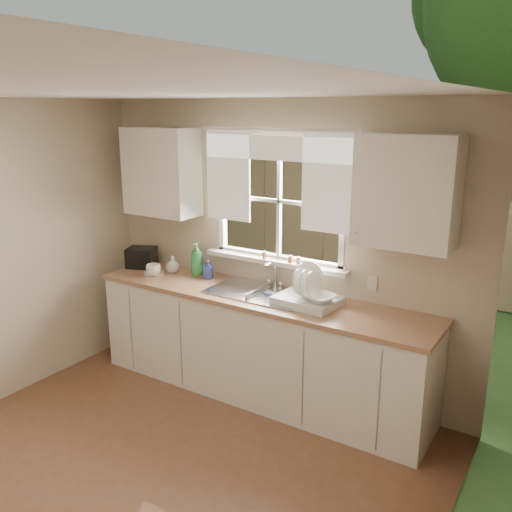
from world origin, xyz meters
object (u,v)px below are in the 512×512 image
Objects in this scene: dish_rack at (307,297)px; soap_bottle_a at (197,259)px; cup at (153,270)px; black_appliance at (142,257)px.

dish_rack is 1.25m from soap_bottle_a.
black_appliance reaches higher than cup.
dish_rack reaches higher than black_appliance.
dish_rack is at bearing -14.19° from soap_bottle_a.
soap_bottle_a is at bearing -15.88° from black_appliance.
cup is 0.34m from black_appliance.
dish_rack reaches higher than soap_bottle_a.
soap_bottle_a reaches higher than black_appliance.
dish_rack is at bearing -25.65° from black_appliance.
cup is at bearing -151.08° from soap_bottle_a.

